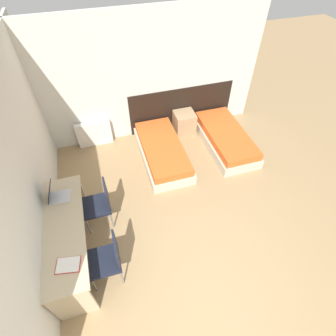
{
  "coord_description": "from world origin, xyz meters",
  "views": [
    {
      "loc": [
        -0.94,
        -0.91,
        4.04
      ],
      "look_at": [
        0.0,
        2.2,
        0.55
      ],
      "focal_mm": 28.0,
      "sensor_mm": 36.0,
      "label": 1
    }
  ],
  "objects_px": {
    "bed_near_door": "(225,138)",
    "chair_near_laptop": "(100,203)",
    "nightstand": "(184,123)",
    "chair_near_notebook": "(108,258)",
    "laptop": "(56,195)",
    "bed_near_window": "(162,151)"
  },
  "relations": [
    {
      "from": "nightstand",
      "to": "chair_near_laptop",
      "type": "relative_size",
      "value": 0.59
    },
    {
      "from": "chair_near_laptop",
      "to": "laptop",
      "type": "relative_size",
      "value": 2.63
    },
    {
      "from": "bed_near_window",
      "to": "bed_near_door",
      "type": "distance_m",
      "value": 1.48
    },
    {
      "from": "bed_near_door",
      "to": "nightstand",
      "type": "relative_size",
      "value": 3.51
    },
    {
      "from": "bed_near_door",
      "to": "chair_near_laptop",
      "type": "bearing_deg",
      "value": -157.21
    },
    {
      "from": "chair_near_notebook",
      "to": "laptop",
      "type": "distance_m",
      "value": 1.25
    },
    {
      "from": "bed_near_door",
      "to": "chair_near_laptop",
      "type": "relative_size",
      "value": 2.07
    },
    {
      "from": "bed_near_door",
      "to": "laptop",
      "type": "relative_size",
      "value": 5.46
    },
    {
      "from": "chair_near_laptop",
      "to": "chair_near_notebook",
      "type": "height_order",
      "value": "same"
    },
    {
      "from": "bed_near_door",
      "to": "nightstand",
      "type": "xyz_separation_m",
      "value": [
        -0.74,
        0.71,
        0.08
      ]
    },
    {
      "from": "nightstand",
      "to": "laptop",
      "type": "xyz_separation_m",
      "value": [
        -2.74,
        -1.84,
        0.58
      ]
    },
    {
      "from": "chair_near_laptop",
      "to": "laptop",
      "type": "distance_m",
      "value": 0.68
    },
    {
      "from": "bed_near_window",
      "to": "bed_near_door",
      "type": "xyz_separation_m",
      "value": [
        1.48,
        0.0,
        0.0
      ]
    },
    {
      "from": "bed_near_door",
      "to": "nightstand",
      "type": "bearing_deg",
      "value": 136.3
    },
    {
      "from": "bed_near_window",
      "to": "chair_near_laptop",
      "type": "height_order",
      "value": "chair_near_laptop"
    },
    {
      "from": "bed_near_window",
      "to": "laptop",
      "type": "bearing_deg",
      "value": -150.32
    },
    {
      "from": "nightstand",
      "to": "chair_near_notebook",
      "type": "distance_m",
      "value": 3.62
    },
    {
      "from": "chair_near_notebook",
      "to": "laptop",
      "type": "xyz_separation_m",
      "value": [
        -0.58,
        1.06,
        0.33
      ]
    },
    {
      "from": "bed_near_window",
      "to": "bed_near_door",
      "type": "bearing_deg",
      "value": 0.0
    },
    {
      "from": "chair_near_laptop",
      "to": "chair_near_notebook",
      "type": "relative_size",
      "value": 1.0
    },
    {
      "from": "chair_near_laptop",
      "to": "laptop",
      "type": "xyz_separation_m",
      "value": [
        -0.58,
        0.08,
        0.33
      ]
    },
    {
      "from": "bed_near_door",
      "to": "chair_near_notebook",
      "type": "height_order",
      "value": "chair_near_notebook"
    }
  ]
}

